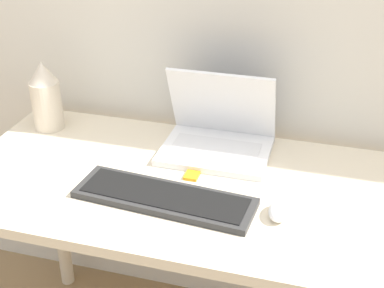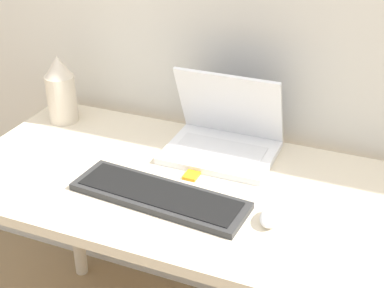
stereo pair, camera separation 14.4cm
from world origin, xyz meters
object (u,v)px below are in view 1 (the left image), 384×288
keyboard (164,198)px  mp3_player (192,175)px  mouse (279,211)px  laptop (218,134)px  vase (46,96)px

keyboard → mp3_player: (0.04, 0.13, -0.01)m
keyboard → mouse: mouse is taller
laptop → mouse: (0.22, -0.29, -0.04)m
mouse → vase: 0.84m
laptop → mp3_player: bearing=-101.1°
mouse → vase: size_ratio=0.39×
vase → mp3_player: vase is taller
keyboard → mp3_player: bearing=74.5°
mouse → mp3_player: size_ratio=1.77×
laptop → mouse: size_ratio=3.61×
keyboard → mouse: size_ratio=5.46×
keyboard → vase: size_ratio=2.12×
vase → keyboard: bearing=-31.1°
vase → mp3_player: (0.53, -0.17, -0.11)m
mouse → keyboard: bearing=-177.6°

